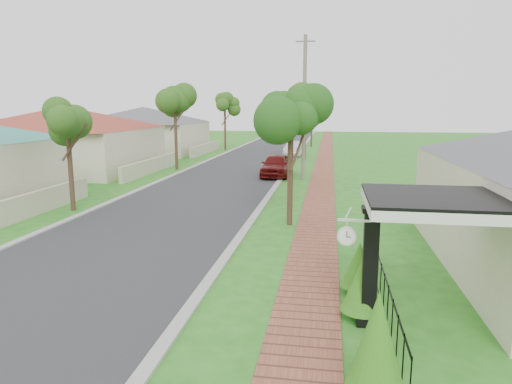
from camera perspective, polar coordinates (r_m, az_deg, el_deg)
The scene contains 16 objects.
ground at distance 11.72m, azimuth -9.97°, elevation -12.11°, with size 160.00×160.00×0.00m, color #276D1A.
road at distance 31.25m, azimuth -3.22°, elevation 2.21°, with size 7.00×120.00×0.02m, color #28282B.
kerb_right at distance 30.68m, azimuth 3.46°, elevation 2.05°, with size 0.30×120.00×0.10m, color #9E9E99.
kerb_left at distance 32.23m, azimuth -9.58°, elevation 2.33°, with size 0.30×120.00×0.10m, color #9E9E99.
sidewalk at distance 30.54m, azimuth 8.32°, elevation 1.92°, with size 1.50×120.00×0.03m, color #99553D.
porch_post at distance 9.83m, azimuth 14.02°, elevation -9.77°, with size 0.48×0.48×2.52m.
picket_fence at distance 11.01m, azimuth 15.31°, elevation -10.88°, with size 0.03×8.02×1.00m.
street_trees at distance 37.62m, azimuth -0.83°, elevation 10.54°, with size 10.70×37.65×5.89m.
hedge_row at distance 9.53m, azimuth 13.54°, elevation -12.83°, with size 0.83×5.05×1.87m.
far_house_red at distance 35.55m, azimuth -22.58°, elevation 6.22°, with size 15.56×15.56×4.60m.
far_house_grey at distance 48.02m, azimuth -13.78°, elevation 7.61°, with size 15.56×15.56×4.60m.
parked_car_red at distance 30.18m, azimuth 2.52°, elevation 3.35°, with size 1.76×4.39×1.49m, color #580E0D.
parked_car_white at distance 43.37m, azimuth 4.86°, elevation 5.40°, with size 1.45×4.16×1.37m, color silver.
near_tree at distance 17.28m, azimuth 4.38°, elevation 8.28°, with size 1.88×1.88×4.82m.
utility_pole at distance 28.91m, azimuth 6.05°, elevation 10.42°, with size 1.20×0.24×8.85m.
station_clock at distance 9.42m, azimuth 11.34°, elevation -5.25°, with size 0.65×0.13×0.55m.
Camera 1 is at (3.66, -10.20, 4.46)m, focal length 32.00 mm.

